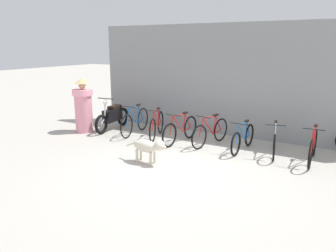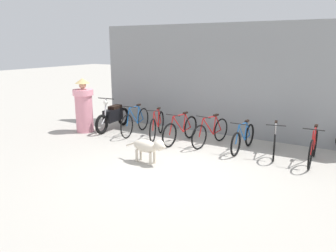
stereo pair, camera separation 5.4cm
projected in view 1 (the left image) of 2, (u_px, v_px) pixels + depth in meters
ground_plane at (177, 169)px, 7.34m from camera, size 60.00×60.00×0.00m
shop_wall_back at (230, 81)px, 9.76m from camera, size 8.98×0.20×3.33m
bicycle_0 at (135, 122)px, 10.13m from camera, size 0.46×1.77×0.93m
bicycle_1 at (157, 125)px, 9.74m from camera, size 0.63×1.66×0.90m
bicycle_2 at (180, 130)px, 9.24m from camera, size 0.46×1.76×0.87m
bicycle_3 at (210, 132)px, 9.01m from camera, size 0.50×1.68×0.87m
bicycle_4 at (243, 138)px, 8.52m from camera, size 0.46×1.63×0.81m
bicycle_5 at (274, 141)px, 8.21m from camera, size 0.48×1.63×0.86m
bicycle_6 at (313, 147)px, 7.66m from camera, size 0.46×1.73×0.90m
motorcycle at (112, 116)px, 10.63m from camera, size 0.58×1.87×1.09m
stray_dog at (148, 147)px, 7.60m from camera, size 1.16×0.33×0.61m
person_in_robes at (83, 106)px, 10.29m from camera, size 0.73×0.73×1.70m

